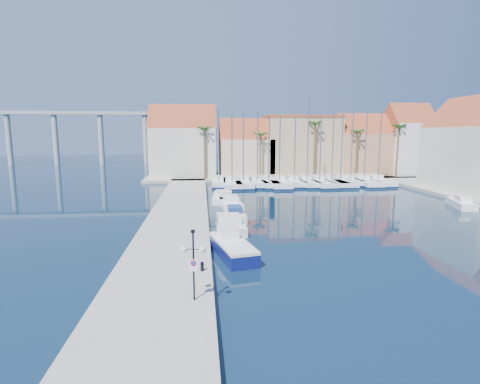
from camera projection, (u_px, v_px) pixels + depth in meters
name	position (u px, v px, depth m)	size (l,w,h in m)	color
ground	(295.00, 257.00, 26.62)	(260.00, 260.00, 0.00)	black
quay_west	(179.00, 215.00, 38.95)	(6.00, 77.00, 0.50)	gray
shore_north	(285.00, 176.00, 74.75)	(54.00, 16.00, 0.50)	gray
lamp_post	(193.00, 254.00, 18.22)	(1.22, 0.44, 3.60)	black
bollard	(202.00, 266.00, 22.48)	(0.22, 0.22, 0.54)	black
fishing_boat	(232.00, 246.00, 26.82)	(3.20, 6.23, 2.08)	#0E1553
motorboat_west_0	(231.00, 223.00, 34.28)	(2.36, 6.90, 1.40)	white
motorboat_west_1	(234.00, 214.00, 38.39)	(2.02, 5.92, 1.40)	white
motorboat_west_2	(230.00, 202.00, 44.57)	(2.73, 7.11, 1.40)	white
motorboat_west_3	(222.00, 197.00, 48.44)	(2.96, 7.43, 1.40)	white
motorboat_east_1	(461.00, 203.00, 44.21)	(3.36, 5.84, 1.40)	white
sailboat_0	(219.00, 182.00, 62.09)	(2.59, 8.25, 12.59)	white
sailboat_1	(232.00, 183.00, 61.51)	(3.00, 10.86, 11.54)	white
sailboat_2	(243.00, 183.00, 61.79)	(3.11, 10.81, 11.89)	white
sailboat_3	(257.00, 182.00, 62.21)	(3.15, 9.55, 12.04)	white
sailboat_4	(268.00, 182.00, 62.28)	(2.70, 10.20, 11.03)	white
sailboat_5	(279.00, 182.00, 62.04)	(3.88, 11.79, 11.40)	white
sailboat_6	(293.00, 182.00, 62.65)	(2.92, 9.47, 11.25)	white
sailboat_7	(306.00, 182.00, 62.77)	(2.77, 10.17, 14.91)	white
sailboat_8	(318.00, 182.00, 62.58)	(3.39, 11.15, 11.68)	white
sailboat_9	(330.00, 182.00, 63.14)	(3.66, 11.08, 11.71)	white
sailboat_10	(339.00, 181.00, 63.31)	(3.66, 11.42, 11.84)	white
sailboat_11	(349.00, 181.00, 64.18)	(2.89, 8.68, 12.35)	white
sailboat_12	(362.00, 181.00, 63.84)	(3.41, 11.65, 12.63)	white
sailboat_13	(376.00, 181.00, 64.16)	(3.46, 10.74, 13.12)	white
building_0	(183.00, 144.00, 70.78)	(12.30, 9.00, 13.50)	beige
building_1	(246.00, 151.00, 72.17)	(10.30, 8.00, 11.00)	#C3B089
building_2	(300.00, 145.00, 74.11)	(14.20, 10.20, 11.50)	tan
building_3	(361.00, 147.00, 74.39)	(10.30, 8.00, 12.00)	tan
building_4	(407.00, 142.00, 74.13)	(8.30, 8.00, 14.00)	silver
building_6	(478.00, 149.00, 52.39)	(9.00, 14.30, 13.50)	beige
palm_0	(204.00, 131.00, 65.87)	(2.60, 2.60, 10.15)	brown
palm_1	(260.00, 136.00, 67.01)	(2.60, 2.60, 9.15)	brown
palm_2	(315.00, 125.00, 67.72)	(2.60, 2.60, 11.15)	brown
palm_3	(357.00, 133.00, 68.74)	(2.60, 2.60, 9.65)	brown
palm_4	(399.00, 128.00, 69.40)	(2.60, 2.60, 10.65)	brown
viaduct	(81.00, 127.00, 101.67)	(48.00, 2.20, 14.45)	#9E9E99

